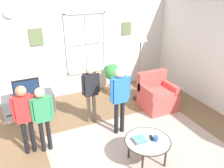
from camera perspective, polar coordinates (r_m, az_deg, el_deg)
name	(u,v)px	position (r m, az deg, el deg)	size (l,w,h in m)	color
ground_plane	(125,154)	(4.46, 3.21, -16.69)	(5.99, 6.21, 0.02)	brown
back_wall	(75,45)	(6.24, -8.98, 9.37)	(5.39, 0.17, 2.67)	silver
area_rug	(139,149)	(4.57, 6.51, -15.46)	(3.17, 2.29, 0.01)	tan
tv_stand	(29,104)	(5.82, -19.54, -4.64)	(1.14, 0.46, 0.47)	#4C4C51
television	(26,87)	(5.63, -20.15, -0.72)	(0.58, 0.08, 0.39)	#4C4C4C
armchair	(157,96)	(5.77, 10.86, -2.81)	(0.76, 0.74, 0.87)	#D14C47
coffee_table	(148,142)	(4.06, 8.65, -13.71)	(0.78, 0.78, 0.46)	#99B2B7
book_stack	(139,140)	(4.01, 6.67, -13.30)	(0.23, 0.19, 0.04)	#A45A4A
cup	(156,138)	(4.04, 10.54, -12.88)	(0.08, 0.08, 0.08)	#334C8C
remote_near_books	(151,138)	(4.09, 9.57, -12.81)	(0.04, 0.14, 0.02)	black
person_green_shirt	(42,113)	(4.25, -16.58, -6.73)	(0.38, 0.17, 1.27)	black
person_blue_shirt	(120,94)	(4.51, 1.88, -2.34)	(0.43, 0.19, 1.42)	black
person_red_shirt	(25,113)	(4.27, -20.50, -6.54)	(0.40, 0.18, 1.33)	black
person_black_shirt	(91,88)	(4.91, -5.22, -0.96)	(0.40, 0.18, 1.32)	#726656
potted_plant_by_window	(113,76)	(6.28, 0.14, 2.00)	(0.44, 0.44, 0.85)	#9E6B4C
floor_lamp	(141,43)	(5.73, 6.96, 9.78)	(0.32, 0.32, 1.78)	black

